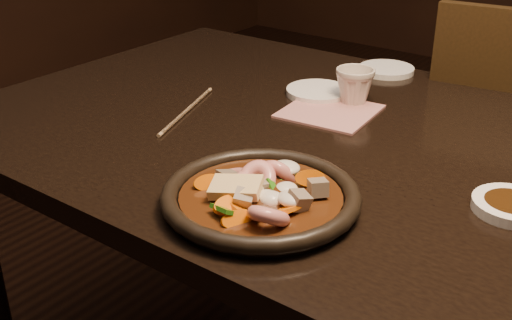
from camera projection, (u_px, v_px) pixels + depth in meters
The scene contains 9 objects.
table at pixel (380, 188), 1.14m from camera, with size 1.60×0.90×0.75m.
plate at pixel (261, 197), 0.92m from camera, with size 0.29×0.29×0.03m.
stirfry at pixel (261, 193), 0.91m from camera, with size 0.19×0.19×0.06m.
soy_dish at pixel (512, 206), 0.91m from camera, with size 0.11×0.11×0.02m, color white.
saucer_left at pixel (318, 92), 1.34m from camera, with size 0.13×0.13×0.01m, color white.
saucer_right at pixel (386, 70), 1.48m from camera, with size 0.13×0.13×0.01m, color white.
tea_cup at pixel (355, 85), 1.28m from camera, with size 0.08×0.07×0.08m, color beige.
chopsticks at pixel (187, 111), 1.25m from camera, with size 0.09×0.25×0.01m.
napkin at pixel (330, 111), 1.25m from camera, with size 0.17×0.17×0.00m, color #B77370.
Camera 1 is at (0.42, -0.93, 1.21)m, focal length 45.00 mm.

